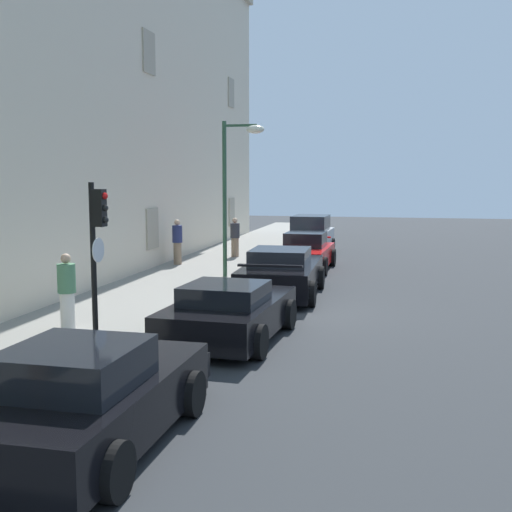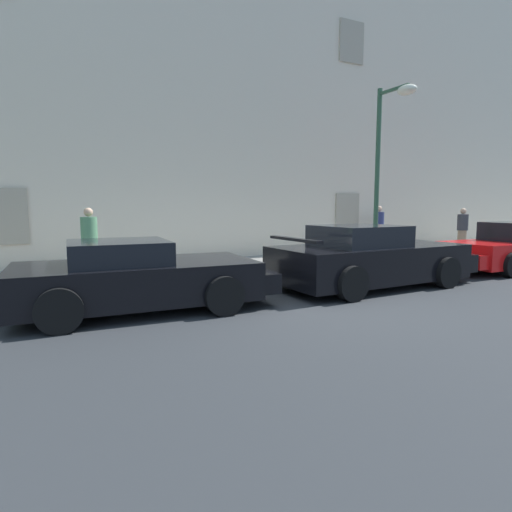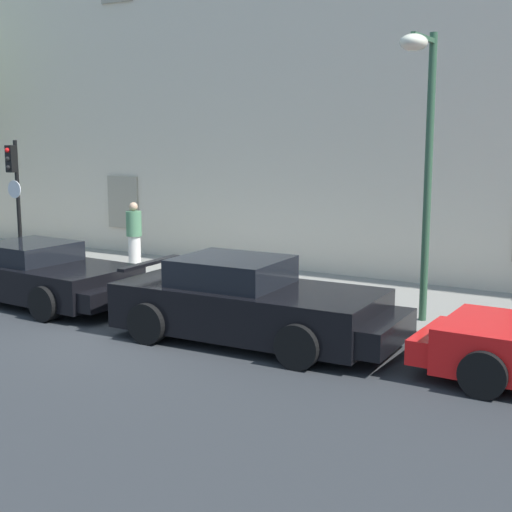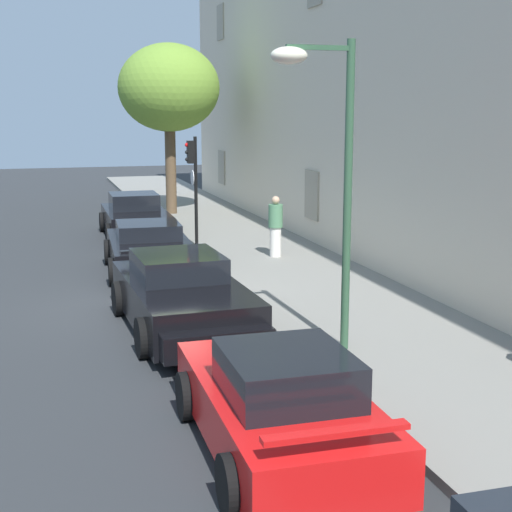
# 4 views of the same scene
# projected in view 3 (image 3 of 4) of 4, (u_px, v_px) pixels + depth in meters

# --- Properties ---
(ground_plane) EXTENTS (80.00, 80.00, 0.00)m
(ground_plane) POSITION_uv_depth(u_px,v_px,m) (150.00, 330.00, 13.21)
(ground_plane) COLOR #2B2D30
(sidewalk) EXTENTS (60.00, 3.99, 0.14)m
(sidewalk) POSITION_uv_depth(u_px,v_px,m) (259.00, 287.00, 16.56)
(sidewalk) COLOR gray
(sidewalk) RESTS_ON ground
(building_facade) EXTENTS (42.91, 4.68, 13.69)m
(building_facade) POSITION_uv_depth(u_px,v_px,m) (338.00, 6.00, 18.88)
(building_facade) COLOR beige
(building_facade) RESTS_ON ground
(sportscar_yellow_flank) EXTENTS (4.63, 2.42, 1.27)m
(sportscar_yellow_flank) POSITION_uv_depth(u_px,v_px,m) (46.00, 276.00, 15.20)
(sportscar_yellow_flank) COLOR black
(sportscar_yellow_flank) RESTS_ON ground
(sportscar_white_middle) EXTENTS (5.06, 2.38, 1.44)m
(sportscar_white_middle) POSITION_uv_depth(u_px,v_px,m) (257.00, 306.00, 12.40)
(sportscar_white_middle) COLOR black
(sportscar_white_middle) RESTS_ON ground
(traffic_light) EXTENTS (0.44, 0.36, 3.26)m
(traffic_light) POSITION_uv_depth(u_px,v_px,m) (15.00, 183.00, 17.77)
(traffic_light) COLOR black
(traffic_light) RESTS_ON sidewalk
(street_lamp) EXTENTS (0.44, 1.42, 5.17)m
(street_lamp) POSITION_uv_depth(u_px,v_px,m) (422.00, 123.00, 12.40)
(street_lamp) COLOR #2D5138
(street_lamp) RESTS_ON sidewalk
(pedestrian_strolling) EXTENTS (0.41, 0.41, 1.70)m
(pedestrian_strolling) POSITION_uv_depth(u_px,v_px,m) (134.00, 235.00, 18.47)
(pedestrian_strolling) COLOR silver
(pedestrian_strolling) RESTS_ON sidewalk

